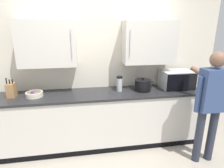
{
  "coord_description": "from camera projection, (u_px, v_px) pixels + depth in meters",
  "views": [
    {
      "loc": [
        -0.29,
        -1.95,
        1.88
      ],
      "look_at": [
        0.15,
        0.71,
        1.06
      ],
      "focal_mm": 29.44,
      "sensor_mm": 36.0,
      "label": 1
    }
  ],
  "objects": [
    {
      "name": "back_wall_tiled",
      "position": [
        100.0,
        55.0,
        3.01
      ],
      "size": [
        4.13,
        0.44,
        2.81
      ],
      "color": "beige",
      "rests_on": "ground_plane"
    },
    {
      "name": "knife_block",
      "position": [
        11.0,
        90.0,
        2.69
      ],
      "size": [
        0.11,
        0.15,
        0.29
      ],
      "color": "#A37547",
      "rests_on": "counter_unit"
    },
    {
      "name": "stock_pot",
      "position": [
        143.0,
        85.0,
        2.96
      ],
      "size": [
        0.36,
        0.26,
        0.21
      ],
      "color": "black",
      "rests_on": "counter_unit"
    },
    {
      "name": "thermos_flask",
      "position": [
        119.0,
        84.0,
        2.92
      ],
      "size": [
        0.09,
        0.09,
        0.25
      ],
      "color": "#B7BABF",
      "rests_on": "counter_unit"
    },
    {
      "name": "person_figure",
      "position": [
        211.0,
        100.0,
        2.48
      ],
      "size": [
        0.44,
        0.51,
        1.61
      ],
      "color": "#282D3D",
      "rests_on": "ground_plane"
    },
    {
      "name": "microwave_oven",
      "position": [
        175.0,
        80.0,
        3.07
      ],
      "size": [
        0.5,
        0.4,
        0.3
      ],
      "color": "#B7BABF",
      "rests_on": "counter_unit"
    },
    {
      "name": "counter_unit",
      "position": [
        103.0,
        119.0,
        3.02
      ],
      "size": [
        3.26,
        0.61,
        0.91
      ],
      "color": "beige",
      "rests_on": "ground_plane"
    },
    {
      "name": "fruit_bowl",
      "position": [
        34.0,
        94.0,
        2.71
      ],
      "size": [
        0.25,
        0.25,
        0.1
      ],
      "color": "beige",
      "rests_on": "counter_unit"
    }
  ]
}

